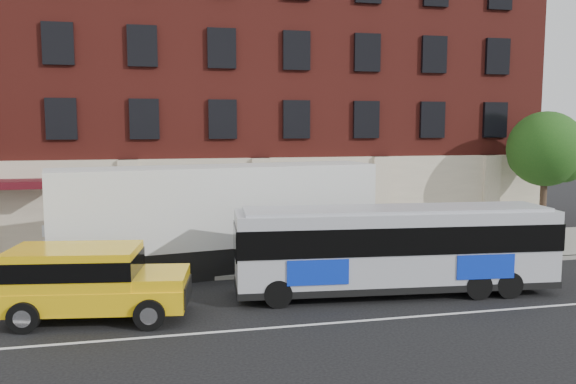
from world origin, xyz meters
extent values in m
plane|color=black|center=(0.00, 0.00, 0.00)|extent=(120.00, 120.00, 0.00)
cube|color=gray|center=(0.00, 9.00, 0.07)|extent=(60.00, 6.00, 0.15)
cube|color=gray|center=(0.00, 6.00, 0.07)|extent=(60.00, 0.25, 0.15)
cube|color=silver|center=(0.00, 0.50, 0.01)|extent=(60.00, 0.12, 0.01)
cube|color=maroon|center=(0.00, 17.00, 7.65)|extent=(30.00, 10.00, 15.00)
cube|color=beige|center=(0.00, 11.85, 2.15)|extent=(30.00, 0.35, 4.00)
cube|color=#460C13|center=(-11.00, 11.00, 3.25)|extent=(4.20, 2.20, 0.30)
cube|color=beige|center=(-6.00, 11.75, 2.15)|extent=(0.90, 0.55, 4.00)
cube|color=beige|center=(0.00, 11.75, 2.15)|extent=(0.90, 0.55, 4.00)
cube|color=beige|center=(6.00, 11.75, 2.15)|extent=(0.90, 0.55, 4.00)
cube|color=beige|center=(12.00, 11.75, 2.15)|extent=(0.90, 0.55, 4.00)
cube|color=black|center=(-8.75, 11.92, 5.95)|extent=(1.30, 0.20, 1.80)
cube|color=black|center=(-5.25, 11.92, 5.95)|extent=(1.30, 0.20, 1.80)
cube|color=black|center=(-1.75, 11.92, 5.95)|extent=(1.30, 0.20, 1.80)
cube|color=black|center=(1.75, 11.92, 5.95)|extent=(1.30, 0.20, 1.80)
cube|color=black|center=(5.25, 11.92, 5.95)|extent=(1.30, 0.20, 1.80)
cube|color=black|center=(8.75, 11.92, 5.95)|extent=(1.30, 0.20, 1.80)
cube|color=black|center=(12.25, 11.92, 5.95)|extent=(1.30, 0.20, 1.80)
cube|color=black|center=(-8.75, 11.92, 9.15)|extent=(1.30, 0.20, 1.80)
cube|color=black|center=(-5.25, 11.92, 9.15)|extent=(1.30, 0.20, 1.80)
cube|color=black|center=(-1.75, 11.92, 9.15)|extent=(1.30, 0.20, 1.80)
cube|color=black|center=(1.75, 11.92, 9.15)|extent=(1.30, 0.20, 1.80)
cube|color=black|center=(5.25, 11.92, 9.15)|extent=(1.30, 0.20, 1.80)
cube|color=black|center=(8.75, 11.92, 9.15)|extent=(1.30, 0.20, 1.80)
cube|color=black|center=(12.25, 11.92, 9.15)|extent=(1.30, 0.20, 1.80)
cube|color=black|center=(-10.50, 11.78, 1.75)|extent=(2.60, 0.15, 2.80)
cube|color=black|center=(-4.50, 11.78, 1.75)|extent=(2.60, 0.15, 2.80)
cube|color=black|center=(1.50, 11.78, 1.75)|extent=(2.60, 0.15, 2.80)
cube|color=black|center=(7.50, 11.78, 1.75)|extent=(2.60, 0.15, 2.80)
cylinder|color=slate|center=(-8.50, 6.20, 1.25)|extent=(0.07, 0.07, 2.50)
cube|color=silver|center=(-8.50, 6.05, 2.05)|extent=(0.30, 0.03, 0.40)
cube|color=silver|center=(-8.50, 6.05, 1.55)|extent=(0.30, 0.03, 0.35)
cylinder|color=#3C281E|center=(13.50, 9.50, 1.65)|extent=(0.32, 0.32, 3.00)
sphere|color=#154413|center=(13.50, 9.50, 4.55)|extent=(3.60, 3.60, 3.60)
sphere|color=#154413|center=(14.20, 9.10, 4.05)|extent=(2.20, 2.20, 2.20)
sphere|color=#154413|center=(12.90, 9.90, 4.15)|extent=(2.00, 2.00, 2.00)
cube|color=#ABADB5|center=(3.00, 2.89, 1.58)|extent=(10.83, 3.16, 2.53)
cube|color=black|center=(3.00, 2.89, 0.40)|extent=(10.87, 3.21, 0.22)
cube|color=#ABADB5|center=(3.00, 2.89, 2.89)|extent=(10.27, 2.85, 0.11)
cube|color=black|center=(3.00, 2.89, 2.00)|extent=(10.90, 3.24, 0.89)
cube|color=#0C2CBB|center=(0.06, 2.01, 1.11)|extent=(1.95, 0.21, 0.80)
cube|color=#0C2CBB|center=(5.76, 3.79, 1.11)|extent=(1.95, 0.21, 0.80)
cylinder|color=black|center=(-1.16, 2.25, 0.44)|extent=(0.91, 0.34, 0.89)
cylinder|color=black|center=(-0.99, 4.25, 0.44)|extent=(0.91, 0.34, 0.89)
cylinder|color=black|center=(5.39, 1.67, 0.44)|extent=(0.91, 0.34, 0.89)
cylinder|color=black|center=(5.57, 3.67, 0.44)|extent=(0.91, 0.34, 0.89)
cylinder|color=black|center=(6.45, 1.58, 0.44)|extent=(0.91, 0.34, 0.89)
cylinder|color=black|center=(6.63, 3.58, 0.44)|extent=(0.91, 0.34, 0.89)
cube|color=yellow|center=(-6.55, 2.43, 0.71)|extent=(5.51, 2.95, 0.66)
cube|color=yellow|center=(-7.15, 2.52, 1.58)|extent=(3.89, 2.66, 1.09)
cube|color=black|center=(-7.15, 2.52, 1.64)|extent=(3.94, 2.71, 0.55)
cube|color=yellow|center=(-4.77, 2.16, 1.20)|extent=(1.93, 2.30, 0.33)
cube|color=black|center=(-3.94, 2.03, 0.76)|extent=(0.33, 1.74, 0.60)
cylinder|color=black|center=(-5.04, 1.11, 0.44)|extent=(0.91, 0.43, 0.87)
cylinder|color=silver|center=(-5.04, 1.11, 0.44)|extent=(0.52, 0.40, 0.48)
cylinder|color=black|center=(-4.72, 3.23, 0.44)|extent=(0.91, 0.43, 0.87)
cylinder|color=silver|center=(-4.72, 3.23, 0.44)|extent=(0.52, 0.40, 0.48)
cylinder|color=black|center=(-8.39, 1.62, 0.44)|extent=(0.91, 0.43, 0.87)
cylinder|color=silver|center=(-8.39, 1.62, 0.44)|extent=(0.52, 0.40, 0.48)
cylinder|color=black|center=(-8.07, 3.74, 0.44)|extent=(0.91, 0.43, 0.87)
cylinder|color=silver|center=(-8.07, 3.74, 0.44)|extent=(0.52, 0.40, 0.48)
cube|color=black|center=(-2.47, 7.18, 0.57)|extent=(12.60, 4.43, 1.13)
cube|color=silver|center=(-2.47, 7.18, 2.63)|extent=(12.61, 4.47, 2.99)
cylinder|color=black|center=(-6.85, 5.26, 0.52)|extent=(1.06, 0.45, 1.03)
cylinder|color=black|center=(-7.23, 7.60, 0.52)|extent=(1.06, 0.45, 1.03)
cylinder|color=black|center=(-5.63, 5.46, 0.52)|extent=(1.06, 0.45, 1.03)
cylinder|color=black|center=(-6.01, 7.80, 0.52)|extent=(1.06, 0.45, 1.03)
cylinder|color=black|center=(1.08, 6.56, 0.52)|extent=(1.06, 0.45, 1.03)
cylinder|color=black|center=(0.70, 8.90, 0.52)|extent=(1.06, 0.45, 1.03)
cylinder|color=black|center=(2.30, 6.76, 0.52)|extent=(1.06, 0.45, 1.03)
cylinder|color=black|center=(1.92, 9.09, 0.52)|extent=(1.06, 0.45, 1.03)
camera|label=1|loc=(-4.71, -14.87, 5.63)|focal=36.03mm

